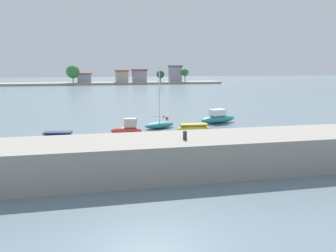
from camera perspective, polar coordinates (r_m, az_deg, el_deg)
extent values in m
plane|color=slate|center=(31.10, 0.46, -3.84)|extent=(400.00, 400.00, 0.00)
cube|color=gray|center=(24.25, 4.09, -4.82)|extent=(96.11, 5.45, 2.54)
cylinder|color=#2D2D33|center=(23.08, 2.87, -1.57)|extent=(0.28, 0.28, 0.60)
ellipsoid|color=navy|center=(36.29, -18.06, -1.73)|extent=(3.58, 1.79, 0.72)
cube|color=#161E41|center=(36.20, -18.09, -1.06)|extent=(2.87, 1.49, 0.14)
ellipsoid|color=#C63833|center=(37.43, -7.05, -0.82)|extent=(3.54, 1.69, 0.88)
cube|color=#BCB2A3|center=(37.25, -6.39, 0.56)|extent=(1.40, 0.99, 0.94)
cube|color=black|center=(37.21, -5.40, 0.71)|extent=(0.18, 0.73, 0.66)
ellipsoid|color=teal|center=(41.02, -1.45, 0.18)|extent=(4.17, 2.62, 0.82)
cylinder|color=silver|center=(40.55, -1.45, 5.24)|extent=(0.10, 0.10, 6.44)
cylinder|color=#B7B7BC|center=(40.50, -2.34, 1.61)|extent=(1.37, 0.53, 0.08)
ellipsoid|color=yellow|center=(38.81, 4.33, -0.45)|extent=(3.96, 1.57, 0.79)
cube|color=#A8952A|center=(38.72, 4.34, 0.25)|extent=(3.17, 1.31, 0.16)
ellipsoid|color=teal|center=(45.22, 8.43, 1.15)|extent=(5.62, 3.10, 1.03)
cube|color=silver|center=(45.03, 8.37, 2.29)|extent=(2.34, 1.73, 0.81)
cube|color=black|center=(45.67, 9.41, 2.48)|extent=(0.39, 1.02, 0.57)
sphere|color=red|center=(49.67, -0.74, 1.61)|extent=(0.25, 0.25, 0.25)
sphere|color=red|center=(47.61, -0.19, 1.34)|extent=(0.43, 0.43, 0.43)
sphere|color=orange|center=(48.94, 6.99, 1.41)|extent=(0.26, 0.26, 0.26)
cube|color=#9E998C|center=(138.95, -9.51, 7.13)|extent=(90.05, 10.36, 0.87)
cube|color=#99939E|center=(139.13, -13.92, 7.79)|extent=(5.34, 4.59, 3.10)
cube|color=#995B42|center=(139.08, -13.96, 8.57)|extent=(5.87, 5.05, 0.70)
cube|color=#B2A38E|center=(139.97, -7.81, 8.23)|extent=(4.93, 5.53, 4.19)
cube|color=#995B42|center=(139.92, -7.83, 9.23)|extent=(5.42, 6.08, 0.70)
cube|color=#99939E|center=(140.72, -4.85, 8.35)|extent=(5.46, 5.07, 4.44)
cube|color=brown|center=(140.66, -4.86, 9.40)|extent=(6.01, 5.58, 0.70)
cube|color=#99939E|center=(143.51, 1.22, 8.72)|extent=(5.07, 3.18, 5.95)
cube|color=#565156|center=(143.46, 1.22, 10.05)|extent=(5.58, 3.50, 0.70)
cylinder|color=brown|center=(137.61, -15.71, 7.50)|extent=(0.36, 0.36, 2.20)
sphere|color=#387A3D|center=(137.52, -15.78, 8.81)|extent=(5.13, 5.13, 5.13)
cylinder|color=brown|center=(142.21, 2.88, 8.02)|extent=(0.36, 0.36, 2.58)
sphere|color=#2D6B33|center=(142.14, 2.89, 9.02)|extent=(3.00, 3.00, 3.00)
cylinder|color=brown|center=(142.24, -1.28, 7.84)|extent=(0.36, 0.36, 1.66)
sphere|color=#235B2D|center=(142.17, -1.29, 8.71)|extent=(3.30, 3.30, 3.30)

